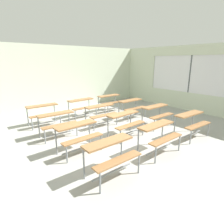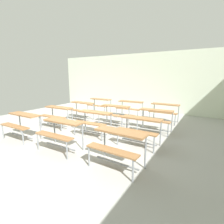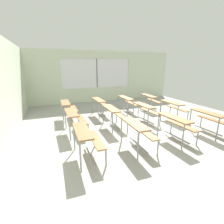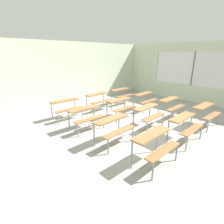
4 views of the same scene
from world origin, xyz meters
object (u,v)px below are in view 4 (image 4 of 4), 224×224
object	(u,v)px
desk_bench_r2c1	(121,104)
desk_bench_r3c0	(66,105)
desk_bench_r0c2	(206,111)
desk_bench_r3c1	(99,98)
desk_bench_r1c2	(171,103)
desk_bench_r0c1	(185,123)
desk_bench_r3c2	(122,93)
desk_bench_r1c1	(148,112)
desk_bench_r2c0	(86,114)
desk_bench_r0c0	(155,142)
desk_bench_r1c0	(113,125)
desk_bench_r2c2	(145,98)

from	to	relation	value
desk_bench_r2c1	desk_bench_r3c0	xyz separation A→B (m)	(-1.62, 1.35, 0.00)
desk_bench_r0c2	desk_bench_r3c1	world-z (taller)	same
desk_bench_r0c2	desk_bench_r1c2	bearing A→B (deg)	94.34
desk_bench_r1c2	desk_bench_r3c1	world-z (taller)	same
desk_bench_r0c1	desk_bench_r3c1	world-z (taller)	same
desk_bench_r2c1	desk_bench_r3c2	xyz separation A→B (m)	(1.52, 1.39, 0.00)
desk_bench_r2c1	desk_bench_r1c1	bearing A→B (deg)	-89.32
desk_bench_r2c0	desk_bench_r3c1	size ratio (longest dim) A/B	1.01
desk_bench_r0c1	desk_bench_r3c1	distance (m)	3.98
desk_bench_r0c0	desk_bench_r1c0	distance (m)	1.34
desk_bench_r0c2	desk_bench_r1c0	distance (m)	3.47
desk_bench_r1c0	desk_bench_r1c2	bearing A→B (deg)	-1.99
desk_bench_r3c1	desk_bench_r0c1	bearing A→B (deg)	-91.95
desk_bench_r0c0	desk_bench_r2c1	xyz separation A→B (m)	(1.63, 2.64, 0.00)
desk_bench_r1c1	desk_bench_r3c0	world-z (taller)	same
desk_bench_r0c2	desk_bench_r2c0	world-z (taller)	same
desk_bench_r1c1	desk_bench_r3c0	size ratio (longest dim) A/B	1.01
desk_bench_r0c0	desk_bench_r2c1	bearing A→B (deg)	58.11
desk_bench_r0c1	desk_bench_r1c0	bearing A→B (deg)	140.12
desk_bench_r0c1	desk_bench_r2c1	xyz separation A→B (m)	(0.04, 2.61, 0.00)
desk_bench_r0c0	desk_bench_r1c1	xyz separation A→B (m)	(1.62, 1.33, 0.00)
desk_bench_r1c0	desk_bench_r3c0	xyz separation A→B (m)	(0.03, 2.65, 0.00)
desk_bench_r3c1	desk_bench_r1c0	bearing A→B (deg)	-122.86
desk_bench_r0c0	desk_bench_r2c0	bearing A→B (deg)	90.30
desk_bench_r3c0	desk_bench_r0c2	bearing A→B (deg)	-49.48
desk_bench_r1c2	desk_bench_r2c0	xyz separation A→B (m)	(-3.19, 1.32, 0.00)
desk_bench_r3c0	desk_bench_r1c2	bearing A→B (deg)	-38.55
desk_bench_r2c2	desk_bench_r1c2	bearing A→B (deg)	-91.71
desk_bench_r3c1	desk_bench_r2c1	bearing A→B (deg)	-91.57
desk_bench_r1c2	desk_bench_r2c2	size ratio (longest dim) A/B	1.00
desk_bench_r2c1	desk_bench_r2c2	xyz separation A→B (m)	(1.56, -0.01, 0.00)
desk_bench_r0c1	desk_bench_r3c0	xyz separation A→B (m)	(-1.57, 3.96, 0.00)
desk_bench_r2c0	desk_bench_r3c1	world-z (taller)	same
desk_bench_r0c0	desk_bench_r3c2	xyz separation A→B (m)	(3.15, 4.03, 0.00)
desk_bench_r3c0	desk_bench_r3c2	size ratio (longest dim) A/B	1.00
desk_bench_r0c0	desk_bench_r1c2	size ratio (longest dim) A/B	1.00
desk_bench_r2c2	desk_bench_r3c0	distance (m)	3.46
desk_bench_r0c2	desk_bench_r2c1	distance (m)	3.05
desk_bench_r1c0	desk_bench_r2c0	xyz separation A→B (m)	(-0.01, 1.31, 0.00)
desk_bench_r3c1	desk_bench_r2c0	bearing A→B (deg)	-141.75
desk_bench_r2c2	desk_bench_r0c2	bearing A→B (deg)	-90.27
desk_bench_r2c1	desk_bench_r3c1	distance (m)	1.37
desk_bench_r0c1	desk_bench_r0c2	bearing A→B (deg)	-0.56
desk_bench_r1c1	desk_bench_r3c0	xyz separation A→B (m)	(-1.61, 2.66, 0.00)
desk_bench_r2c0	desk_bench_r3c2	world-z (taller)	same
desk_bench_r3c2	desk_bench_r0c0	bearing A→B (deg)	-126.23
desk_bench_r2c2	desk_bench_r3c0	world-z (taller)	same
desk_bench_r1c1	desk_bench_r3c1	xyz separation A→B (m)	(0.02, 2.68, 0.00)
desk_bench_r2c1	desk_bench_r3c1	size ratio (longest dim) A/B	1.00
desk_bench_r1c1	desk_bench_r2c2	bearing A→B (deg)	37.11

